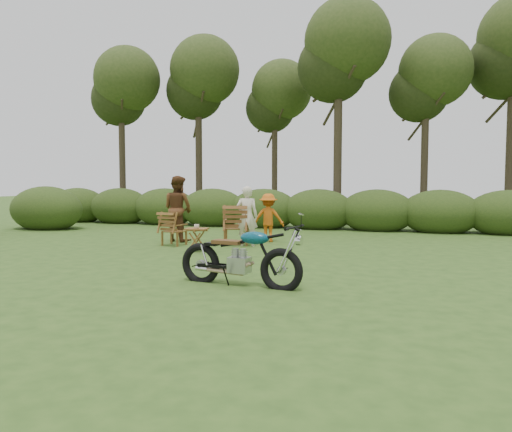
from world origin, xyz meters
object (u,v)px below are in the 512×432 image
(motorcycle, at_px, (239,285))
(adult_a, at_px, (247,246))
(side_table, at_px, (197,240))
(lawn_chair_right, at_px, (236,245))
(child, at_px, (268,242))
(adult_b, at_px, (178,241))
(cup, at_px, (197,226))
(lawn_chair_left, at_px, (174,245))

(motorcycle, distance_m, adult_a, 4.80)
(adult_a, bearing_deg, side_table, 44.84)
(lawn_chair_right, distance_m, child, 1.07)
(adult_b, relative_size, child, 1.37)
(adult_a, relative_size, adult_b, 0.85)
(cup, bearing_deg, side_table, 114.71)
(motorcycle, xyz_separation_m, child, (-1.19, 5.62, 0.00))
(lawn_chair_left, distance_m, adult_b, 0.85)
(adult_a, height_order, adult_b, adult_b)
(cup, height_order, adult_b, adult_b)
(motorcycle, xyz_separation_m, lawn_chair_right, (-1.80, 4.74, 0.00))
(motorcycle, xyz_separation_m, cup, (-2.25, 3.28, 0.60))
(cup, height_order, adult_a, adult_a)
(lawn_chair_right, distance_m, adult_a, 0.39)
(adult_b, bearing_deg, motorcycle, 144.25)
(lawn_chair_right, bearing_deg, child, -141.23)
(lawn_chair_left, relative_size, adult_b, 0.48)
(lawn_chair_left, xyz_separation_m, child, (2.10, 1.46, 0.00))
(motorcycle, distance_m, child, 5.74)
(child, bearing_deg, adult_a, 64.90)
(lawn_chair_left, xyz_separation_m, side_table, (1.03, -0.85, 0.27))
(side_table, height_order, cup, cup)
(side_table, bearing_deg, lawn_chair_left, 140.38)
(lawn_chair_left, relative_size, adult_a, 0.56)
(lawn_chair_left, height_order, side_table, side_table)
(cup, distance_m, adult_a, 1.64)
(lawn_chair_right, xyz_separation_m, adult_b, (-1.78, 0.21, 0.00))
(lawn_chair_right, bearing_deg, adult_b, -22.94)
(lawn_chair_left, bearing_deg, adult_a, -159.03)
(adult_b, bearing_deg, adult_a, -171.65)
(lawn_chair_right, height_order, side_table, side_table)
(lawn_chair_right, xyz_separation_m, lawn_chair_left, (-1.49, -0.59, 0.00))
(child, bearing_deg, adult_b, 4.40)
(motorcycle, bearing_deg, lawn_chair_right, 118.21)
(lawn_chair_right, relative_size, side_table, 1.88)
(motorcycle, relative_size, side_table, 3.68)
(cup, xyz_separation_m, adult_a, (0.80, 1.30, -0.60))
(side_table, relative_size, child, 0.42)
(motorcycle, distance_m, cup, 4.02)
(cup, relative_size, adult_b, 0.07)
(motorcycle, bearing_deg, lawn_chair_left, 135.81)
(side_table, xyz_separation_m, adult_b, (-1.32, 1.65, -0.27))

